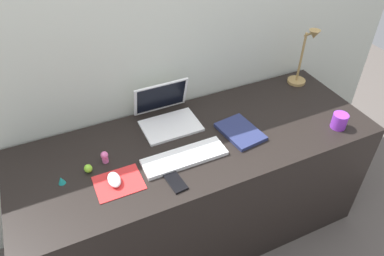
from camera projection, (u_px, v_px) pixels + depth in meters
The scene contains 14 objects.
ground_plane at pixel (197, 227), 2.31m from camera, with size 6.00×6.00×0.00m, color #59514C.
back_wall at pixel (170, 93), 2.08m from camera, with size 3.07×0.05×1.58m, color beige.
desk at pixel (197, 188), 2.08m from camera, with size 1.87×0.68×0.74m, color black.
laptop at pixel (166, 113), 1.93m from camera, with size 0.30×0.27×0.21m.
keyboard at pixel (185, 157), 1.73m from camera, with size 0.41×0.13×0.02m, color white.
mousepad at pixel (119, 183), 1.62m from camera, with size 0.21×0.17×0.00m, color red.
mouse at pixel (114, 180), 1.60m from camera, with size 0.06×0.10×0.03m, color white.
cell_phone at pixel (175, 182), 1.62m from camera, with size 0.06×0.13×0.01m, color black.
desk_lamp at pixel (304, 59), 2.14m from camera, with size 0.11×0.15×0.37m.
notebook_pad at pixel (240, 132), 1.88m from camera, with size 0.17×0.24×0.02m, color navy.
coffee_mug at pixel (339, 121), 1.90m from camera, with size 0.08×0.08×0.08m, color purple.
toy_figurine_pink at pixel (105, 157), 1.70m from camera, with size 0.04×0.04×0.06m.
toy_figurine_lime at pixel (88, 169), 1.66m from camera, with size 0.04×0.04×0.04m, color #8CDB33.
toy_figurine_teal at pixel (61, 180), 1.61m from camera, with size 0.03×0.03×0.04m, color teal.
Camera 1 is at (-0.61, -1.25, 1.96)m, focal length 33.90 mm.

